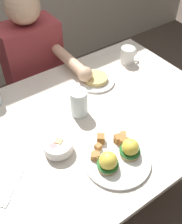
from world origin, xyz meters
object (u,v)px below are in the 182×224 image
object	(u,v)px
fruit_bowl	(58,146)
coffee_mug	(128,55)
eggs_benedict_plate	(117,156)
fork	(12,190)
side_plate	(96,80)
water_glass_near	(79,104)
diner_person	(37,71)
dining_table	(97,130)

from	to	relation	value
fruit_bowl	coffee_mug	size ratio (longest dim) A/B	1.08
eggs_benedict_plate	fork	xyz separation A→B (m)	(-0.40, 0.12, -0.02)
fork	side_plate	distance (m)	0.71
fork	water_glass_near	xyz separation A→B (m)	(0.42, 0.19, 0.05)
fork	diner_person	xyz separation A→B (m)	(0.45, 0.73, -0.09)
fruit_bowl	water_glass_near	distance (m)	0.24
fruit_bowl	fork	bearing A→B (deg)	-165.84
dining_table	water_glass_near	world-z (taller)	water_glass_near
dining_table	fork	xyz separation A→B (m)	(-0.48, -0.13, 0.11)
dining_table	coffee_mug	bearing A→B (deg)	32.08
fruit_bowl	dining_table	bearing A→B (deg)	16.94
fork	eggs_benedict_plate	bearing A→B (deg)	-16.42
coffee_mug	fork	bearing A→B (deg)	-156.35
fruit_bowl	fork	distance (m)	0.24
dining_table	eggs_benedict_plate	size ratio (longest dim) A/B	4.44
dining_table	fruit_bowl	xyz separation A→B (m)	(-0.25, -0.08, 0.14)
diner_person	fruit_bowl	bearing A→B (deg)	-108.28
water_glass_near	diner_person	bearing A→B (deg)	86.55
fruit_bowl	side_plate	distance (m)	0.48
coffee_mug	dining_table	bearing A→B (deg)	-147.92
dining_table	fruit_bowl	size ratio (longest dim) A/B	10.00
dining_table	fruit_bowl	bearing A→B (deg)	-163.06
coffee_mug	eggs_benedict_plate	bearing A→B (deg)	-134.05
fork	water_glass_near	bearing A→B (deg)	24.58
water_glass_near	side_plate	world-z (taller)	water_glass_near
fruit_bowl	eggs_benedict_plate	bearing A→B (deg)	-46.32
fruit_bowl	fork	size ratio (longest dim) A/B	0.91
fruit_bowl	side_plate	world-z (taller)	fruit_bowl
side_plate	diner_person	bearing A→B (deg)	113.28
eggs_benedict_plate	fork	bearing A→B (deg)	163.58
diner_person	fork	bearing A→B (deg)	-121.63
eggs_benedict_plate	fruit_bowl	bearing A→B (deg)	133.68
fruit_bowl	side_plate	bearing A→B (deg)	35.63
diner_person	eggs_benedict_plate	bearing A→B (deg)	-93.85
eggs_benedict_plate	fork	distance (m)	0.41
water_glass_near	fork	bearing A→B (deg)	-155.42
water_glass_near	dining_table	bearing A→B (deg)	-44.28
coffee_mug	diner_person	size ratio (longest dim) A/B	0.10
fork	water_glass_near	size ratio (longest dim) A/B	1.00
fruit_bowl	diner_person	bearing A→B (deg)	71.72
water_glass_near	side_plate	distance (m)	0.25
fruit_bowl	water_glass_near	xyz separation A→B (m)	(0.19, 0.13, 0.03)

